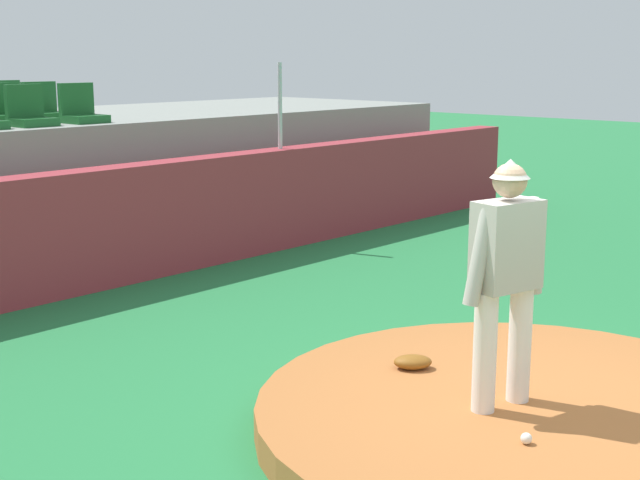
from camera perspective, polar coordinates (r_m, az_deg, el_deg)
ground_plane at (r=6.64m, az=13.38°, el=-11.99°), size 60.00×60.00×0.00m
pitchers_mound at (r=6.59m, az=13.43°, el=-11.08°), size 3.93×3.93×0.23m
pitcher at (r=6.18m, az=11.82°, el=-1.62°), size 0.73×0.36×1.74m
baseball at (r=5.90m, az=13.06°, el=-12.27°), size 0.07×0.07×0.07m
fielding_glove at (r=7.07m, az=5.96°, el=-7.77°), size 0.35×0.35×0.11m
brick_barrier at (r=10.35m, az=-15.64°, el=0.45°), size 17.53×0.40×1.37m
fence_post_right at (r=12.29m, az=-2.58°, el=8.57°), size 0.06×0.06×1.17m
stadium_chair_2 at (r=11.47m, az=-18.11°, el=7.72°), size 0.48×0.44×0.50m
stadium_chair_3 at (r=11.85m, az=-15.03°, el=8.01°), size 0.48×0.44×0.50m
stadium_chair_7 at (r=12.56m, az=-17.25°, el=8.07°), size 0.48×0.44×0.50m
stadium_chair_11 at (r=13.38m, az=-19.32°, el=8.14°), size 0.48×0.44×0.50m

